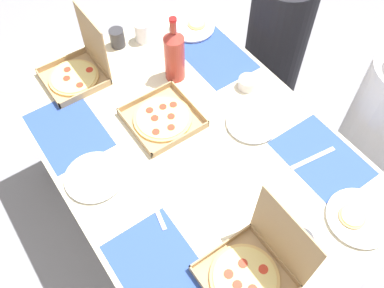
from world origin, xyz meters
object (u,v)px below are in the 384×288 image
at_px(cup_red, 117,38).
at_px(pizza_box_corner_right, 78,70).
at_px(plate_middle, 252,123).
at_px(plate_near_right, 192,27).
at_px(soda_bottle, 174,54).
at_px(plate_far_right, 358,218).
at_px(cup_spare, 300,243).
at_px(cup_clear_left, 142,32).
at_px(diner_right_seat, 373,139).
at_px(plate_near_left, 94,177).
at_px(pizza_box_center, 253,269).
at_px(pizza_box_corner_left, 163,118).
at_px(diner_left_seat, 274,55).
at_px(condiment_bowl, 248,83).

bearing_deg(cup_red, pizza_box_corner_right, -71.27).
distance_m(plate_middle, cup_red, 0.78).
xyz_separation_m(pizza_box_corner_right, plate_near_right, (0.02, 0.61, -0.04)).
bearing_deg(soda_bottle, plate_far_right, 8.55).
relative_size(pizza_box_corner_right, cup_spare, 3.26).
distance_m(cup_clear_left, diner_right_seat, 1.21).
height_order(plate_near_left, cup_spare, cup_spare).
bearing_deg(plate_near_right, soda_bottle, -48.44).
xyz_separation_m(pizza_box_corner_right, plate_far_right, (1.21, 0.50, -0.04)).
bearing_deg(pizza_box_center, plate_near_right, 154.03).
bearing_deg(pizza_box_center, pizza_box_corner_left, 171.29).
relative_size(cup_spare, diner_left_seat, 0.08).
relative_size(pizza_box_corner_right, pizza_box_corner_left, 1.04).
xyz_separation_m(plate_near_left, cup_red, (-0.60, 0.44, 0.04)).
height_order(pizza_box_corner_right, condiment_bowl, pizza_box_corner_right).
bearing_deg(cup_red, condiment_bowl, 30.81).
height_order(plate_middle, soda_bottle, soda_bottle).
distance_m(pizza_box_corner_right, cup_spare, 1.19).
relative_size(pizza_box_corner_left, plate_near_left, 1.24).
relative_size(pizza_box_corner_right, soda_bottle, 0.90).
relative_size(plate_near_left, soda_bottle, 0.70).
bearing_deg(plate_near_left, pizza_box_center, 22.33).
height_order(pizza_box_corner_left, plate_near_left, pizza_box_corner_left).
relative_size(pizza_box_corner_left, diner_left_seat, 0.24).
relative_size(pizza_box_corner_left, condiment_bowl, 3.41).
distance_m(pizza_box_center, plate_middle, 0.63).
distance_m(pizza_box_center, cup_clear_left, 1.23).
relative_size(soda_bottle, cup_spare, 3.61).
distance_m(plate_middle, cup_spare, 0.55).
bearing_deg(cup_spare, cup_red, -179.80).
bearing_deg(plate_near_left, condiment_bowl, 92.40).
bearing_deg(condiment_bowl, soda_bottle, -136.60).
height_order(plate_middle, cup_clear_left, cup_clear_left).
xyz_separation_m(cup_spare, condiment_bowl, (-0.68, 0.33, -0.02)).
bearing_deg(plate_far_right, pizza_box_corner_right, -157.38).
distance_m(plate_near_right, cup_spare, 1.20).
distance_m(pizza_box_corner_left, plate_far_right, 0.85).
relative_size(plate_near_left, condiment_bowl, 2.76).
distance_m(pizza_box_corner_right, pizza_box_corner_left, 0.46).
distance_m(plate_far_right, diner_right_seat, 0.60).
distance_m(plate_near_left, cup_red, 0.75).
bearing_deg(diner_right_seat, plate_far_right, -62.04).
xyz_separation_m(pizza_box_center, plate_far_right, (0.07, 0.44, -0.04)).
relative_size(plate_middle, diner_left_seat, 0.19).
xyz_separation_m(condiment_bowl, diner_right_seat, (0.47, 0.41, -0.23)).
height_order(soda_bottle, diner_left_seat, diner_left_seat).
relative_size(cup_clear_left, condiment_bowl, 1.22).
relative_size(cup_red, diner_right_seat, 0.08).
bearing_deg(pizza_box_corner_left, cup_clear_left, 158.11).
xyz_separation_m(soda_bottle, cup_clear_left, (-0.29, 0.00, -0.08)).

